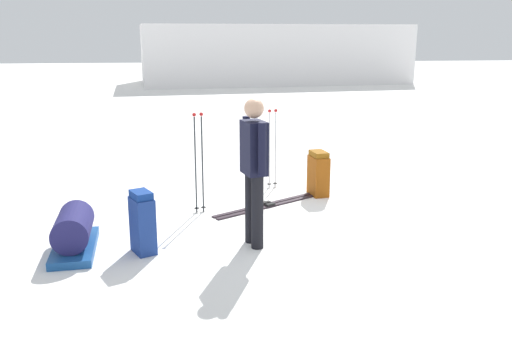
{
  "coord_description": "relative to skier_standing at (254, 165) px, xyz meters",
  "views": [
    {
      "loc": [
        -0.82,
        -6.72,
        2.39
      ],
      "look_at": [
        0.0,
        0.0,
        0.7
      ],
      "focal_mm": 38.18,
      "sensor_mm": 36.0,
      "label": 1
    }
  ],
  "objects": [
    {
      "name": "ski_poles_planted_near",
      "position": [
        0.57,
        2.37,
        -0.26
      ],
      "size": [
        0.17,
        0.1,
        1.25
      ],
      "color": "#B2B3B6",
      "rests_on": "ground_plane"
    },
    {
      "name": "ground_plane",
      "position": [
        0.12,
        0.84,
        -0.95
      ],
      "size": [
        80.0,
        80.0,
        0.0
      ],
      "primitive_type": "plane",
      "color": "white"
    },
    {
      "name": "backpack_large_dark",
      "position": [
        -1.25,
        -0.08,
        -0.61
      ],
      "size": [
        0.32,
        0.37,
        0.71
      ],
      "color": "navy",
      "rests_on": "ground_plane"
    },
    {
      "name": "distant_snow_ridge",
      "position": [
        3.47,
        21.3,
        0.44
      ],
      "size": [
        13.17,
        6.19,
        2.79
      ],
      "primitive_type": "cube",
      "rotation": [
        0.0,
        0.0,
        0.1
      ],
      "color": "white",
      "rests_on": "ground_plane"
    },
    {
      "name": "skier_standing",
      "position": [
        0.0,
        0.0,
        0.0
      ],
      "size": [
        0.3,
        0.55,
        1.7
      ],
      "color": "black",
      "rests_on": "ground_plane"
    },
    {
      "name": "backpack_bright",
      "position": [
        1.2,
        1.87,
        -0.62
      ],
      "size": [
        0.28,
        0.4,
        0.68
      ],
      "color": "#8C430E",
      "rests_on": "ground_plane"
    },
    {
      "name": "ski_pair_near",
      "position": [
        0.37,
        1.42,
        -0.94
      ],
      "size": [
        1.64,
        1.08,
        0.05
      ],
      "color": "black",
      "rests_on": "ground_plane"
    },
    {
      "name": "gear_sled",
      "position": [
        -2.03,
        0.06,
        -0.73
      ],
      "size": [
        0.53,
        1.1,
        0.49
      ],
      "color": "#18488A",
      "rests_on": "ground_plane"
    },
    {
      "name": "ski_poles_planted_far",
      "position": [
        -0.6,
        1.27,
        -0.19
      ],
      "size": [
        0.16,
        0.1,
        1.37
      ],
      "color": "#22262B",
      "rests_on": "ground_plane"
    }
  ]
}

